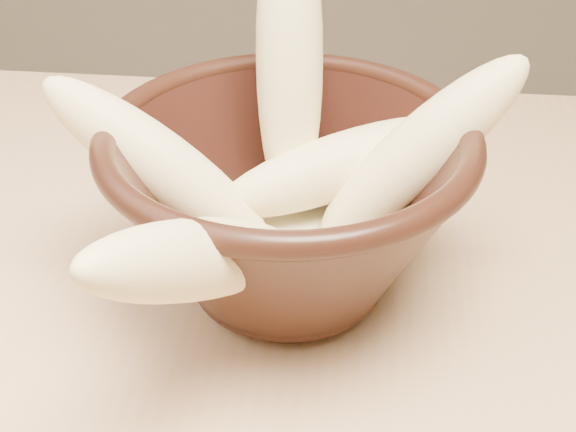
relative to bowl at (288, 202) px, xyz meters
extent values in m
cube|color=tan|center=(-0.15, -0.08, -0.09)|extent=(1.20, 0.80, 0.04)
cylinder|color=black|center=(0.00, 0.00, -0.06)|extent=(0.10, 0.10, 0.01)
cylinder|color=black|center=(0.00, 0.00, -0.04)|extent=(0.10, 0.10, 0.01)
torus|color=black|center=(0.00, 0.00, 0.04)|extent=(0.22, 0.22, 0.02)
cylinder|color=beige|center=(0.00, 0.00, -0.03)|extent=(0.13, 0.13, 0.02)
ellipsoid|color=#F3D38F|center=(0.00, 0.05, 0.07)|extent=(0.05, 0.10, 0.20)
ellipsoid|color=#F3D38F|center=(-0.08, 0.00, 0.02)|extent=(0.16, 0.06, 0.13)
ellipsoid|color=#F3D38F|center=(0.08, 0.02, 0.03)|extent=(0.15, 0.08, 0.14)
ellipsoid|color=#F3D38F|center=(0.03, 0.03, 0.01)|extent=(0.17, 0.11, 0.07)
ellipsoid|color=#F3D38F|center=(-0.03, -0.09, 0.02)|extent=(0.11, 0.19, 0.13)
camera|label=1|loc=(0.04, -0.40, 0.26)|focal=50.00mm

